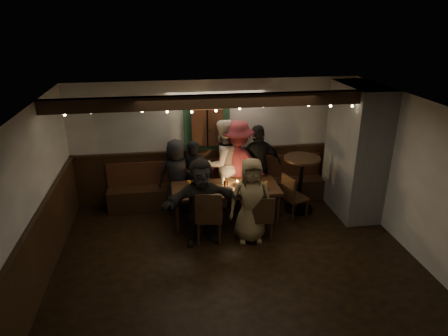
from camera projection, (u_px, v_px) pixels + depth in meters
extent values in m
cube|color=black|center=(237.00, 263.00, 6.61)|extent=(6.00, 5.00, 0.01)
cube|color=black|center=(239.00, 108.00, 5.64)|extent=(6.00, 5.00, 0.01)
cube|color=silver|center=(216.00, 141.00, 8.42)|extent=(6.00, 0.01, 2.60)
cube|color=silver|center=(31.00, 205.00, 5.71)|extent=(0.01, 5.00, 2.60)
cube|color=silver|center=(418.00, 180.00, 6.55)|extent=(0.01, 5.00, 2.60)
cube|color=black|center=(217.00, 175.00, 8.68)|extent=(6.00, 0.05, 1.10)
cube|color=black|center=(43.00, 249.00, 5.99)|extent=(0.05, 5.00, 1.10)
cube|color=slate|center=(356.00, 151.00, 7.87)|extent=(0.70, 1.40, 2.60)
cube|color=black|center=(218.00, 193.00, 8.57)|extent=(4.60, 0.45, 0.45)
cube|color=#592C1B|center=(217.00, 169.00, 8.56)|extent=(4.60, 0.06, 0.50)
cube|color=#21472D|center=(207.00, 127.00, 8.21)|extent=(0.95, 0.04, 1.00)
cube|color=#592C1B|center=(207.00, 127.00, 8.15)|extent=(0.64, 0.12, 0.76)
cube|color=black|center=(228.00, 101.00, 6.60)|extent=(6.00, 0.16, 0.22)
sphere|color=#FFE599|center=(65.00, 115.00, 6.27)|extent=(0.04, 0.04, 0.04)
sphere|color=#FFE599|center=(91.00, 112.00, 6.31)|extent=(0.04, 0.04, 0.04)
sphere|color=#FFE599|center=(117.00, 111.00, 6.37)|extent=(0.04, 0.04, 0.04)
sphere|color=#FFE599|center=(142.00, 111.00, 6.43)|extent=(0.04, 0.04, 0.04)
sphere|color=#FFE599|center=(167.00, 112.00, 6.50)|extent=(0.04, 0.04, 0.04)
sphere|color=#FFE599|center=(192.00, 112.00, 6.56)|extent=(0.04, 0.04, 0.04)
sphere|color=#FFE599|center=(216.00, 111.00, 6.61)|extent=(0.04, 0.04, 0.04)
sphere|color=#FFE599|center=(240.00, 108.00, 6.66)|extent=(0.04, 0.04, 0.04)
sphere|color=#FFE599|center=(263.00, 106.00, 6.71)|extent=(0.04, 0.04, 0.04)
sphere|color=#FFE599|center=(286.00, 105.00, 6.76)|extent=(0.04, 0.04, 0.04)
sphere|color=#FFE599|center=(309.00, 105.00, 6.82)|extent=(0.04, 0.04, 0.04)
sphere|color=#FFE599|center=(331.00, 106.00, 6.89)|extent=(0.04, 0.04, 0.04)
sphere|color=#FFE599|center=(352.00, 106.00, 6.95)|extent=(0.04, 0.04, 0.04)
sphere|color=#FFE599|center=(374.00, 105.00, 7.00)|extent=(0.04, 0.04, 0.04)
cube|color=black|center=(226.00, 189.00, 7.64)|extent=(2.05, 0.88, 0.06)
cylinder|color=black|center=(178.00, 218.00, 7.31)|extent=(0.07, 0.07, 0.67)
cylinder|color=black|center=(176.00, 201.00, 7.97)|extent=(0.07, 0.07, 0.67)
cylinder|color=black|center=(278.00, 211.00, 7.58)|extent=(0.07, 0.07, 0.67)
cylinder|color=black|center=(268.00, 195.00, 8.24)|extent=(0.07, 0.07, 0.67)
cylinder|color=#BF7226|center=(189.00, 184.00, 7.60)|extent=(0.07, 0.07, 0.14)
cylinder|color=#BF7226|center=(202.00, 189.00, 7.40)|extent=(0.07, 0.07, 0.14)
cylinder|color=silver|center=(223.00, 180.00, 7.76)|extent=(0.07, 0.07, 0.14)
cylinder|color=#BF7226|center=(242.00, 185.00, 7.57)|extent=(0.07, 0.07, 0.14)
cylinder|color=silver|center=(249.00, 178.00, 7.85)|extent=(0.07, 0.07, 0.14)
cylinder|color=#BF7226|center=(266.00, 185.00, 7.56)|extent=(0.07, 0.07, 0.14)
cylinder|color=white|center=(200.00, 195.00, 7.28)|extent=(0.25, 0.25, 0.01)
cube|color=#B2B2B7|center=(226.00, 187.00, 7.57)|extent=(0.16, 0.10, 0.05)
cylinder|color=#990C0C|center=(224.00, 185.00, 7.55)|extent=(0.04, 0.04, 0.16)
cylinder|color=gold|center=(228.00, 184.00, 7.56)|extent=(0.04, 0.04, 0.16)
cylinder|color=silver|center=(237.00, 184.00, 7.69)|extent=(0.05, 0.05, 0.08)
sphere|color=#FFB24C|center=(237.00, 181.00, 7.67)|extent=(0.03, 0.03, 0.03)
cube|color=black|center=(210.00, 217.00, 7.08)|extent=(0.53, 0.53, 0.04)
cube|color=black|center=(209.00, 208.00, 6.78)|extent=(0.46, 0.13, 0.52)
cylinder|color=black|center=(221.00, 224.00, 7.34)|extent=(0.04, 0.04, 0.45)
cylinder|color=black|center=(220.00, 235.00, 6.99)|extent=(0.04, 0.04, 0.45)
cylinder|color=black|center=(200.00, 224.00, 7.35)|extent=(0.04, 0.04, 0.45)
cylinder|color=black|center=(199.00, 234.00, 7.00)|extent=(0.04, 0.04, 0.45)
cube|color=black|center=(262.00, 218.00, 7.18)|extent=(0.43, 0.43, 0.04)
cube|color=black|center=(263.00, 210.00, 6.93)|extent=(0.40, 0.08, 0.45)
cylinder|color=black|center=(268.00, 223.00, 7.42)|extent=(0.03, 0.03, 0.39)
cylinder|color=black|center=(271.00, 232.00, 7.12)|extent=(0.03, 0.03, 0.39)
cylinder|color=black|center=(251.00, 224.00, 7.40)|extent=(0.03, 0.03, 0.39)
cylinder|color=black|center=(253.00, 233.00, 7.11)|extent=(0.03, 0.03, 0.39)
cube|color=black|center=(295.00, 198.00, 7.88)|extent=(0.54, 0.54, 0.04)
cube|color=black|center=(288.00, 188.00, 7.70)|extent=(0.18, 0.41, 0.48)
cylinder|color=black|center=(307.00, 210.00, 7.90)|extent=(0.04, 0.04, 0.41)
cylinder|color=black|center=(293.00, 214.00, 7.75)|extent=(0.04, 0.04, 0.41)
cylinder|color=black|center=(296.00, 203.00, 8.18)|extent=(0.04, 0.04, 0.41)
cylinder|color=black|center=(283.00, 206.00, 8.03)|extent=(0.04, 0.04, 0.41)
cylinder|color=black|center=(298.00, 208.00, 8.35)|extent=(0.59, 0.59, 0.03)
cylinder|color=black|center=(300.00, 184.00, 8.15)|extent=(0.08, 0.08, 1.14)
cylinder|color=black|center=(302.00, 158.00, 7.93)|extent=(0.73, 0.73, 0.05)
imported|color=black|center=(177.00, 175.00, 8.11)|extent=(0.75, 0.50, 1.51)
imported|color=black|center=(194.00, 175.00, 8.12)|extent=(0.64, 0.53, 1.50)
imported|color=beige|center=(223.00, 163.00, 8.26)|extent=(1.11, 1.01, 1.86)
imported|color=maroon|center=(238.00, 164.00, 8.24)|extent=(1.36, 1.11, 1.84)
imported|color=black|center=(258.00, 165.00, 8.31)|extent=(1.06, 0.55, 1.74)
imported|color=black|center=(201.00, 202.00, 6.92)|extent=(1.54, 0.73, 1.59)
imported|color=#8E7950|center=(251.00, 200.00, 6.99)|extent=(0.78, 0.53, 1.56)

